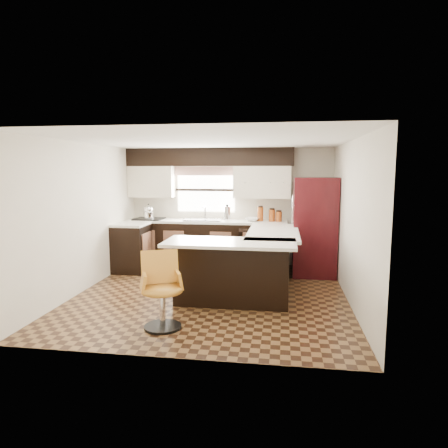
% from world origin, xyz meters
% --- Properties ---
extents(floor, '(4.40, 4.40, 0.00)m').
position_xyz_m(floor, '(0.00, 0.00, 0.00)').
color(floor, '#49301A').
rests_on(floor, ground).
extents(ceiling, '(4.40, 4.40, 0.00)m').
position_xyz_m(ceiling, '(0.00, 0.00, 2.40)').
color(ceiling, silver).
rests_on(ceiling, wall_back).
extents(wall_back, '(4.40, 0.00, 4.40)m').
position_xyz_m(wall_back, '(0.00, 2.20, 1.20)').
color(wall_back, beige).
rests_on(wall_back, floor).
extents(wall_front, '(4.40, 0.00, 4.40)m').
position_xyz_m(wall_front, '(0.00, -2.20, 1.20)').
color(wall_front, beige).
rests_on(wall_front, floor).
extents(wall_left, '(0.00, 4.40, 4.40)m').
position_xyz_m(wall_left, '(-2.10, 0.00, 1.20)').
color(wall_left, beige).
rests_on(wall_left, floor).
extents(wall_right, '(0.00, 4.40, 4.40)m').
position_xyz_m(wall_right, '(2.10, 0.00, 1.20)').
color(wall_right, beige).
rests_on(wall_right, floor).
extents(base_cab_back, '(3.30, 0.60, 0.90)m').
position_xyz_m(base_cab_back, '(-0.45, 1.90, 0.45)').
color(base_cab_back, black).
rests_on(base_cab_back, floor).
extents(base_cab_left, '(0.60, 0.70, 0.90)m').
position_xyz_m(base_cab_left, '(-1.80, 1.25, 0.45)').
color(base_cab_left, black).
rests_on(base_cab_left, floor).
extents(counter_back, '(3.30, 0.60, 0.04)m').
position_xyz_m(counter_back, '(-0.45, 1.90, 0.92)').
color(counter_back, silver).
rests_on(counter_back, base_cab_back).
extents(counter_left, '(0.60, 0.70, 0.04)m').
position_xyz_m(counter_left, '(-1.80, 1.25, 0.92)').
color(counter_left, silver).
rests_on(counter_left, base_cab_left).
extents(soffit, '(3.40, 0.35, 0.36)m').
position_xyz_m(soffit, '(-0.40, 2.03, 2.22)').
color(soffit, black).
rests_on(soffit, wall_back).
extents(upper_cab_left, '(0.94, 0.35, 0.64)m').
position_xyz_m(upper_cab_left, '(-1.62, 2.03, 1.72)').
color(upper_cab_left, beige).
rests_on(upper_cab_left, wall_back).
extents(upper_cab_right, '(1.14, 0.35, 0.64)m').
position_xyz_m(upper_cab_right, '(0.68, 2.03, 1.72)').
color(upper_cab_right, beige).
rests_on(upper_cab_right, wall_back).
extents(window_pane, '(1.20, 0.02, 0.90)m').
position_xyz_m(window_pane, '(-0.50, 2.18, 1.55)').
color(window_pane, white).
rests_on(window_pane, wall_back).
extents(valance, '(1.30, 0.06, 0.18)m').
position_xyz_m(valance, '(-0.50, 2.14, 1.94)').
color(valance, '#D19B93').
rests_on(valance, wall_back).
extents(sink, '(0.75, 0.45, 0.03)m').
position_xyz_m(sink, '(-0.50, 1.88, 0.96)').
color(sink, '#B2B2B7').
rests_on(sink, counter_back).
extents(dishwasher, '(0.58, 0.03, 0.78)m').
position_xyz_m(dishwasher, '(0.55, 1.61, 0.43)').
color(dishwasher, black).
rests_on(dishwasher, floor).
extents(cooktop, '(0.58, 0.50, 0.02)m').
position_xyz_m(cooktop, '(-1.65, 1.88, 0.96)').
color(cooktop, black).
rests_on(cooktop, counter_back).
extents(peninsula_long, '(0.60, 1.95, 0.90)m').
position_xyz_m(peninsula_long, '(0.90, 0.62, 0.45)').
color(peninsula_long, black).
rests_on(peninsula_long, floor).
extents(peninsula_return, '(1.65, 0.60, 0.90)m').
position_xyz_m(peninsula_return, '(0.38, -0.35, 0.45)').
color(peninsula_return, black).
rests_on(peninsula_return, floor).
extents(counter_pen_long, '(0.84, 1.95, 0.04)m').
position_xyz_m(counter_pen_long, '(0.95, 0.62, 0.92)').
color(counter_pen_long, silver).
rests_on(counter_pen_long, peninsula_long).
extents(counter_pen_return, '(1.89, 0.84, 0.04)m').
position_xyz_m(counter_pen_return, '(0.35, -0.44, 0.92)').
color(counter_pen_return, silver).
rests_on(counter_pen_return, peninsula_return).
extents(refrigerator, '(0.78, 0.75, 1.83)m').
position_xyz_m(refrigerator, '(1.69, 1.48, 0.91)').
color(refrigerator, '#35080C').
rests_on(refrigerator, floor).
extents(bar_chair, '(0.67, 0.67, 0.95)m').
position_xyz_m(bar_chair, '(-0.36, -1.43, 0.48)').
color(bar_chair, orange).
rests_on(bar_chair, floor).
extents(kettle, '(0.22, 0.22, 0.30)m').
position_xyz_m(kettle, '(-1.66, 1.88, 1.12)').
color(kettle, silver).
rests_on(kettle, cooktop).
extents(percolator, '(0.13, 0.13, 0.29)m').
position_xyz_m(percolator, '(-0.01, 1.90, 1.09)').
color(percolator, silver).
rests_on(percolator, counter_back).
extents(mixing_bowl, '(0.34, 0.34, 0.07)m').
position_xyz_m(mixing_bowl, '(0.50, 1.90, 0.98)').
color(mixing_bowl, white).
rests_on(mixing_bowl, counter_back).
extents(canister_large, '(0.12, 0.12, 0.28)m').
position_xyz_m(canister_large, '(0.65, 1.92, 1.08)').
color(canister_large, '#8A3D12').
rests_on(canister_large, counter_back).
extents(canister_med, '(0.12, 0.12, 0.23)m').
position_xyz_m(canister_med, '(0.89, 1.92, 1.06)').
color(canister_med, '#8A3D12').
rests_on(canister_med, counter_back).
extents(canister_small, '(0.13, 0.13, 0.20)m').
position_xyz_m(canister_small, '(1.02, 1.92, 1.04)').
color(canister_small, '#8A3D12').
rests_on(canister_small, counter_back).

